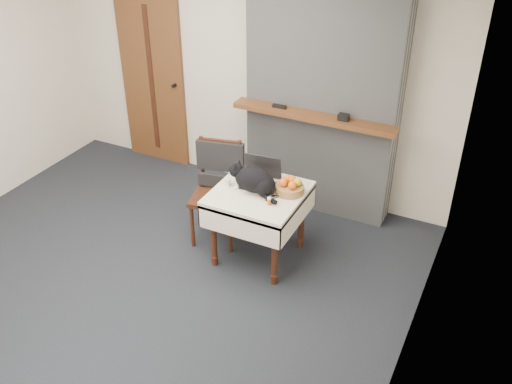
# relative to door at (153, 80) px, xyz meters

# --- Properties ---
(ground) EXTENTS (4.50, 4.50, 0.00)m
(ground) POSITION_rel_door_xyz_m (1.20, -1.97, -1.00)
(ground) COLOR black
(ground) RESTS_ON ground
(room_shell) EXTENTS (4.52, 4.01, 2.61)m
(room_shell) POSITION_rel_door_xyz_m (1.20, -1.51, 0.76)
(room_shell) COLOR beige
(room_shell) RESTS_ON ground
(door) EXTENTS (0.82, 0.10, 2.00)m
(door) POSITION_rel_door_xyz_m (0.00, 0.00, 0.00)
(door) COLOR brown
(door) RESTS_ON ground
(chimney) EXTENTS (1.62, 0.48, 2.60)m
(chimney) POSITION_rel_door_xyz_m (2.10, -0.13, 0.30)
(chimney) COLOR gray
(chimney) RESTS_ON ground
(side_table) EXTENTS (0.78, 0.78, 0.70)m
(side_table) POSITION_rel_door_xyz_m (1.95, -1.22, -0.41)
(side_table) COLOR #381E0F
(side_table) RESTS_ON ground
(laptop) EXTENTS (0.37, 0.33, 0.26)m
(laptop) POSITION_rel_door_xyz_m (1.90, -1.10, -0.24)
(laptop) COLOR #B7B7BC
(laptop) RESTS_ON side_table
(cat) EXTENTS (0.52, 0.25, 0.26)m
(cat) POSITION_rel_door_xyz_m (1.92, -1.24, -0.19)
(cat) COLOR black
(cat) RESTS_ON side_table
(cream_jar) EXTENTS (0.06, 0.06, 0.07)m
(cream_jar) POSITION_rel_door_xyz_m (1.65, -1.25, -0.27)
(cream_jar) COLOR silver
(cream_jar) RESTS_ON side_table
(pill_bottle) EXTENTS (0.03, 0.03, 0.07)m
(pill_bottle) POSITION_rel_door_xyz_m (2.12, -1.38, -0.26)
(pill_bottle) COLOR #9C5813
(pill_bottle) RESTS_ON side_table
(fruit_basket) EXTENTS (0.25, 0.25, 0.14)m
(fruit_basket) POSITION_rel_door_xyz_m (2.20, -1.12, -0.24)
(fruit_basket) COLOR #A87D43
(fruit_basket) RESTS_ON side_table
(desk_clutter) EXTENTS (0.11, 0.10, 0.01)m
(desk_clutter) POSITION_rel_door_xyz_m (2.14, -1.21, -0.30)
(desk_clutter) COLOR black
(desk_clutter) RESTS_ON side_table
(chair) EXTENTS (0.53, 0.52, 0.99)m
(chair) POSITION_rel_door_xyz_m (1.44, -1.05, -0.37)
(chair) COLOR #381E0F
(chair) RESTS_ON ground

